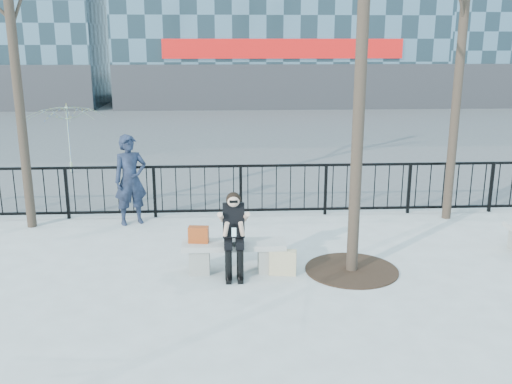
{
  "coord_description": "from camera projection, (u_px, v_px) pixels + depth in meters",
  "views": [
    {
      "loc": [
        -0.12,
        -8.59,
        3.6
      ],
      "look_at": [
        0.4,
        0.8,
        1.1
      ],
      "focal_mm": 40.0,
      "sensor_mm": 36.0,
      "label": 1
    }
  ],
  "objects": [
    {
      "name": "ground",
      "position": [
        234.0,
        271.0,
        9.22
      ],
      "size": [
        120.0,
        120.0,
        0.0
      ],
      "primitive_type": "plane",
      "color": "#969792",
      "rests_on": "ground"
    },
    {
      "name": "shopping_bag",
      "position": [
        283.0,
        262.0,
        9.03
      ],
      "size": [
        0.44,
        0.22,
        0.4
      ],
      "primitive_type": "cube",
      "rotation": [
        0.0,
        0.0,
        -0.16
      ],
      "color": "beige",
      "rests_on": "ground"
    },
    {
      "name": "seated_woman",
      "position": [
        234.0,
        235.0,
        8.89
      ],
      "size": [
        0.5,
        0.64,
        1.34
      ],
      "color": "black",
      "rests_on": "ground"
    },
    {
      "name": "street_surface",
      "position": [
        228.0,
        130.0,
        23.69
      ],
      "size": [
        60.0,
        23.0,
        0.01
      ],
      "primitive_type": "cube",
      "color": "#474747",
      "rests_on": "ground"
    },
    {
      "name": "railing",
      "position": [
        231.0,
        191.0,
        11.97
      ],
      "size": [
        14.0,
        0.06,
        1.1
      ],
      "color": "black",
      "rests_on": "ground"
    },
    {
      "name": "standing_man",
      "position": [
        131.0,
        180.0,
        11.38
      ],
      "size": [
        0.79,
        0.68,
        1.82
      ],
      "primitive_type": "imported",
      "rotation": [
        0.0,
        0.0,
        0.43
      ],
      "color": "black",
      "rests_on": "ground"
    },
    {
      "name": "tree_grate",
      "position": [
        352.0,
        270.0,
        9.22
      ],
      "size": [
        1.5,
        1.5,
        0.02
      ],
      "primitive_type": "cylinder",
      "color": "black",
      "rests_on": "ground"
    },
    {
      "name": "handbag",
      "position": [
        199.0,
        235.0,
        9.05
      ],
      "size": [
        0.33,
        0.19,
        0.26
      ],
      "primitive_type": "cube",
      "rotation": [
        0.0,
        0.0,
        -0.12
      ],
      "color": "#9D3A13",
      "rests_on": "bench_main"
    },
    {
      "name": "vendor_umbrella",
      "position": [
        68.0,
        139.0,
        15.75
      ],
      "size": [
        2.49,
        2.53,
        1.95
      ],
      "primitive_type": "imported",
      "rotation": [
        0.0,
        0.0,
        -0.18
      ],
      "color": "yellow",
      "rests_on": "ground"
    },
    {
      "name": "bench_main",
      "position": [
        234.0,
        253.0,
        9.14
      ],
      "size": [
        1.65,
        0.46,
        0.49
      ],
      "color": "slate",
      "rests_on": "ground"
    }
  ]
}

